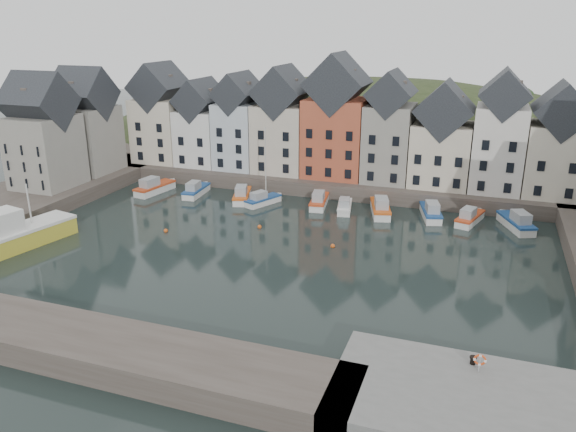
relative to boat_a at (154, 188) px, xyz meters
The scene contains 22 objects.
ground 29.28m from the boat_a, 34.43° to the right, with size 260.00×260.00×0.00m, color black.
far_quay 27.64m from the boat_a, 29.12° to the left, with size 90.00×16.00×2.00m, color #443B34.
left_quay 18.68m from the boat_a, 133.49° to the right, with size 14.00×54.00×2.00m, color #443B34.
near_quay 58.87m from the boat_a, 38.38° to the right, with size 18.00×10.00×2.00m, color #60605E.
near_wall 41.06m from the boat_a, 69.85° to the right, with size 50.00×6.00×2.00m, color #443B34.
hillside 49.92m from the boat_a, 58.51° to the left, with size 153.60×70.40×64.00m.
far_terrace 30.74m from the boat_a, 22.71° to the left, with size 72.37×8.16×17.78m.
left_terrace 14.66m from the boat_a, 165.58° to the right, with size 7.65×17.00×15.69m.
mooring_buoys 23.07m from the boat_a, 29.11° to the right, with size 20.50×5.50×0.50m.
boat_a is the anchor object (origin of this frame).
boat_b 6.40m from the boat_a, ahead, with size 2.47×6.37×2.39m.
boat_c 13.65m from the boat_a, ahead, with size 3.95×6.86×2.52m.
boat_d 16.99m from the boat_a, ahead, with size 3.85×5.84×10.73m.
boat_e 24.60m from the boat_a, ahead, with size 2.94×6.60×2.45m.
boat_f 28.30m from the boat_a, ahead, with size 2.73×5.73×2.11m.
boat_g 33.01m from the boat_a, ahead, with size 3.96×7.34×2.69m.
boat_h 39.37m from the boat_a, ahead, with size 3.60×6.86×2.52m.
boat_i 44.06m from the boat_a, ahead, with size 3.51×6.40×2.35m.
boat_j 49.51m from the boat_a, ahead, with size 4.59×7.09×2.61m.
large_vessel 24.33m from the boat_a, 96.69° to the right, with size 6.39×14.19×7.14m.
mooring_bollard 56.37m from the boat_a, 35.91° to the right, with size 0.48×0.48×0.56m.
life_ring_post 57.17m from the boat_a, 36.31° to the right, with size 0.80×0.17×1.30m.
Camera 1 is at (20.64, -50.98, 23.60)m, focal length 35.00 mm.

